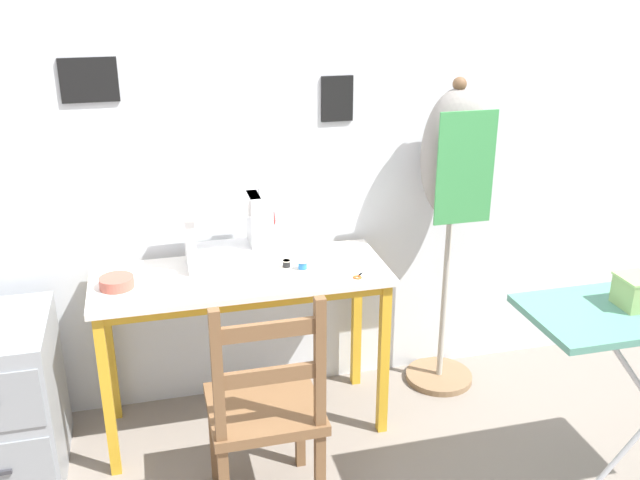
{
  "coord_description": "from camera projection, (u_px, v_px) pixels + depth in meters",
  "views": [
    {
      "loc": [
        -0.34,
        -2.4,
        1.91
      ],
      "look_at": [
        0.33,
        0.21,
        0.85
      ],
      "focal_mm": 40.0,
      "sensor_mm": 36.0,
      "label": 1
    }
  ],
  "objects": [
    {
      "name": "wooden_chair",
      "position": [
        265.0,
        410.0,
        2.53
      ],
      "size": [
        0.4,
        0.38,
        0.9
      ],
      "color": "brown",
      "rests_on": "ground_plane"
    },
    {
      "name": "fabric_bowl",
      "position": [
        117.0,
        282.0,
        2.75
      ],
      "size": [
        0.13,
        0.13,
        0.04
      ],
      "color": "#B25647",
      "rests_on": "sewing_table"
    },
    {
      "name": "wall_back",
      "position": [
        225.0,
        124.0,
        2.96
      ],
      "size": [
        10.0,
        0.06,
        2.55
      ],
      "color": "silver",
      "rests_on": "ground_plane"
    },
    {
      "name": "dress_form",
      "position": [
        453.0,
        175.0,
        3.1
      ],
      "size": [
        0.32,
        0.32,
        1.46
      ],
      "color": "#846647",
      "rests_on": "ground_plane"
    },
    {
      "name": "thread_spool_near_machine",
      "position": [
        286.0,
        264.0,
        2.93
      ],
      "size": [
        0.04,
        0.04,
        0.03
      ],
      "color": "black",
      "rests_on": "sewing_table"
    },
    {
      "name": "filing_cabinet",
      "position": [
        2.0,
        400.0,
        2.76
      ],
      "size": [
        0.42,
        0.52,
        0.65
      ],
      "color": "#93999E",
      "rests_on": "ground_plane"
    },
    {
      "name": "ground_plane",
      "position": [
        256.0,
        456.0,
        2.94
      ],
      "size": [
        14.0,
        14.0,
        0.0
      ],
      "primitive_type": "plane",
      "color": "gray"
    },
    {
      "name": "scissors",
      "position": [
        361.0,
        274.0,
        2.87
      ],
      "size": [
        0.12,
        0.13,
        0.01
      ],
      "color": "silver",
      "rests_on": "sewing_table"
    },
    {
      "name": "sewing_machine",
      "position": [
        234.0,
        232.0,
        2.92
      ],
      "size": [
        0.37,
        0.17,
        0.32
      ],
      "color": "white",
      "rests_on": "sewing_table"
    },
    {
      "name": "thread_spool_mid_table",
      "position": [
        303.0,
        265.0,
        2.91
      ],
      "size": [
        0.04,
        0.04,
        0.04
      ],
      "color": "#2875C1",
      "rests_on": "sewing_table"
    },
    {
      "name": "sewing_table",
      "position": [
        242.0,
        296.0,
        2.91
      ],
      "size": [
        1.2,
        0.47,
        0.73
      ],
      "color": "silver",
      "rests_on": "ground_plane"
    }
  ]
}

